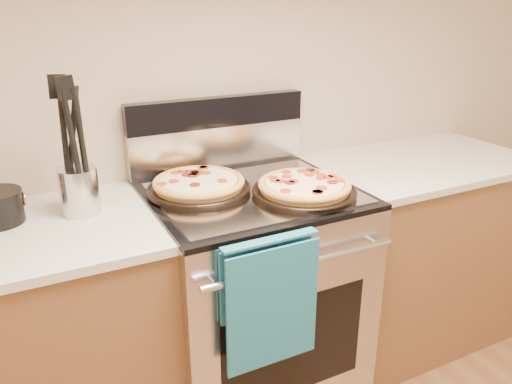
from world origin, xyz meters
name	(u,v)px	position (x,y,z in m)	size (l,w,h in m)	color
wall_back	(212,63)	(0.00, 2.00, 1.35)	(4.00, 4.00, 0.00)	#C6AE8F
range_body	(252,299)	(0.00, 1.65, 0.45)	(0.76, 0.68, 0.90)	#B7B7BC
oven_window	(294,346)	(0.00, 1.31, 0.45)	(0.56, 0.01, 0.40)	black
cooktop	(251,193)	(0.00, 1.65, 0.91)	(0.76, 0.68, 0.02)	black
backsplash_lower	(219,147)	(0.00, 1.96, 1.01)	(0.76, 0.06, 0.18)	silver
backsplash_upper	(218,112)	(0.00, 1.96, 1.16)	(0.76, 0.06, 0.12)	black
oven_handle	(303,264)	(0.00, 1.27, 0.80)	(0.03, 0.03, 0.70)	silver
dish_towel	(270,300)	(-0.12, 1.27, 0.70)	(0.32, 0.05, 0.42)	#186B7C
foil_sheet	(255,193)	(0.00, 1.62, 0.92)	(0.70, 0.55, 0.01)	gray
cabinet_left	(15,362)	(-0.88, 1.68, 0.44)	(1.00, 0.62, 0.88)	brown
cabinet_right	(411,252)	(0.88, 1.68, 0.44)	(1.00, 0.62, 0.88)	brown
countertop_right	(422,163)	(0.88, 1.68, 0.90)	(1.02, 0.64, 0.03)	#BBB5A8
pepperoni_pizza_back	(199,185)	(-0.18, 1.72, 0.95)	(0.38, 0.38, 0.05)	#B87638
pepperoni_pizza_front	(304,188)	(0.15, 1.52, 0.95)	(0.38, 0.38, 0.05)	#B87638
utensil_crock	(80,191)	(-0.59, 1.75, 0.99)	(0.13, 0.13, 0.16)	silver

